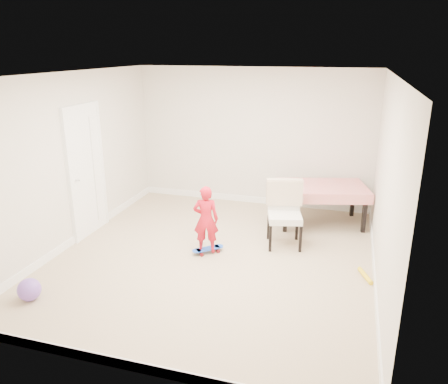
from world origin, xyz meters
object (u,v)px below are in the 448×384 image
(child, at_px, (206,222))
(balloon, at_px, (29,290))
(skateboard, at_px, (208,250))
(dining_table, at_px, (321,205))
(dining_chair, at_px, (285,215))

(child, bearing_deg, balloon, 34.31)
(skateboard, xyz_separation_m, child, (-0.02, -0.02, 0.47))
(dining_table, distance_m, child, 2.27)
(dining_table, relative_size, skateboard, 2.98)
(skateboard, bearing_deg, balloon, -174.33)
(child, bearing_deg, dining_chair, -163.93)
(child, bearing_deg, skateboard, -146.63)
(dining_chair, distance_m, skateboard, 1.28)
(dining_chair, distance_m, child, 1.22)
(dining_table, height_order, skateboard, dining_table)
(skateboard, height_order, balloon, balloon)
(skateboard, distance_m, balloon, 2.48)
(dining_chair, bearing_deg, skateboard, -165.13)
(balloon, bearing_deg, dining_chair, 41.74)
(skateboard, relative_size, balloon, 1.77)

